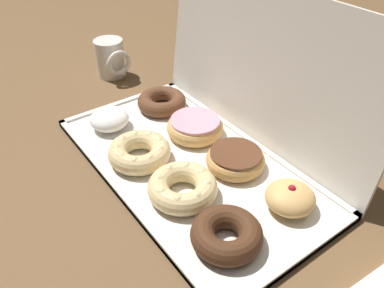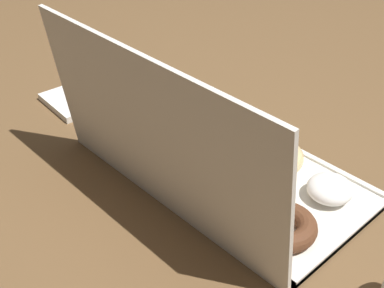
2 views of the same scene
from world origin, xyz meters
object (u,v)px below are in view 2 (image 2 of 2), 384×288
(chocolate_cake_ring_donut_4, at_px, (284,226))
(chocolate_frosted_donut_6, at_px, (179,157))
(cruller_donut_2, at_px, (222,132))
(cruller_donut_1, at_px, (273,156))
(napkin_stack, at_px, (80,99))
(donut_box, at_px, (224,167))
(pink_frosted_donut_5, at_px, (227,188))
(jelly_filled_donut_7, at_px, (136,130))
(powdered_filled_donut_0, at_px, (330,189))
(chocolate_cake_ring_donut_3, at_px, (184,110))

(chocolate_cake_ring_donut_4, height_order, chocolate_frosted_donut_6, same)
(cruller_donut_2, height_order, chocolate_cake_ring_donut_4, cruller_donut_2)
(cruller_donut_1, xyz_separation_m, napkin_stack, (0.50, 0.13, -0.02))
(chocolate_cake_ring_donut_4, bearing_deg, donut_box, -18.86)
(cruller_donut_1, height_order, chocolate_cake_ring_donut_4, cruller_donut_1)
(chocolate_frosted_donut_6, bearing_deg, cruller_donut_2, -87.67)
(cruller_donut_2, relative_size, pink_frosted_donut_5, 1.02)
(chocolate_cake_ring_donut_4, relative_size, napkin_stack, 0.77)
(cruller_donut_1, bearing_deg, cruller_donut_2, 4.47)
(donut_box, relative_size, chocolate_frosted_donut_6, 5.03)
(donut_box, distance_m, cruller_donut_1, 0.10)
(jelly_filled_donut_7, xyz_separation_m, napkin_stack, (0.24, -0.01, -0.02))
(powdered_filled_donut_0, xyz_separation_m, chocolate_cake_ring_donut_3, (0.39, 0.00, -0.00))
(chocolate_frosted_donut_6, bearing_deg, pink_frosted_donut_5, 179.14)
(pink_frosted_donut_5, relative_size, jelly_filled_donut_7, 1.42)
(donut_box, height_order, powdered_filled_donut_0, powdered_filled_donut_0)
(powdered_filled_donut_0, height_order, chocolate_cake_ring_donut_3, powdered_filled_donut_0)
(powdered_filled_donut_0, relative_size, cruller_donut_1, 0.69)
(cruller_donut_1, distance_m, napkin_stack, 0.51)
(cruller_donut_2, height_order, jelly_filled_donut_7, jelly_filled_donut_7)
(pink_frosted_donut_5, xyz_separation_m, chocolate_frosted_donut_6, (0.13, -0.00, -0.00))
(cruller_donut_2, bearing_deg, pink_frosted_donut_5, 136.77)
(chocolate_cake_ring_donut_3, distance_m, jelly_filled_donut_7, 0.14)
(chocolate_cake_ring_donut_3, bearing_deg, jelly_filled_donut_7, 88.17)
(cruller_donut_2, distance_m, chocolate_cake_ring_donut_4, 0.30)
(pink_frosted_donut_5, bearing_deg, chocolate_cake_ring_donut_4, 179.44)
(pink_frosted_donut_5, height_order, napkin_stack, pink_frosted_donut_5)
(chocolate_cake_ring_donut_3, relative_size, pink_frosted_donut_5, 0.93)
(jelly_filled_donut_7, bearing_deg, cruller_donut_1, -151.68)
(cruller_donut_1, height_order, chocolate_frosted_donut_6, cruller_donut_1)
(powdered_filled_donut_0, relative_size, chocolate_cake_ring_donut_4, 0.74)
(powdered_filled_donut_0, distance_m, chocolate_frosted_donut_6, 0.29)
(donut_box, relative_size, cruller_donut_1, 4.64)
(cruller_donut_2, distance_m, chocolate_cake_ring_donut_3, 0.12)
(chocolate_cake_ring_donut_3, bearing_deg, pink_frosted_donut_5, 152.91)
(cruller_donut_2, distance_m, napkin_stack, 0.39)
(donut_box, bearing_deg, pink_frosted_donut_5, 135.49)
(chocolate_frosted_donut_6, xyz_separation_m, jelly_filled_donut_7, (0.13, 0.00, 0.00))
(cruller_donut_1, bearing_deg, napkin_stack, 14.88)
(powdered_filled_donut_0, height_order, cruller_donut_1, powdered_filled_donut_0)
(napkin_stack, bearing_deg, jelly_filled_donut_7, 177.98)
(cruller_donut_1, distance_m, chocolate_frosted_donut_6, 0.19)
(pink_frosted_donut_5, height_order, chocolate_frosted_donut_6, pink_frosted_donut_5)
(jelly_filled_donut_7, bearing_deg, cruller_donut_2, -134.80)
(napkin_stack, bearing_deg, chocolate_cake_ring_donut_3, -152.20)
(cruller_donut_2, bearing_deg, chocolate_cake_ring_donut_4, 154.27)
(donut_box, xyz_separation_m, pink_frosted_donut_5, (-0.07, 0.07, 0.02))
(chocolate_cake_ring_donut_4, xyz_separation_m, pink_frosted_donut_5, (0.13, -0.00, 0.00))
(donut_box, bearing_deg, chocolate_frosted_donut_6, 46.13)
(donut_box, xyz_separation_m, napkin_stack, (0.43, 0.06, 0.00))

